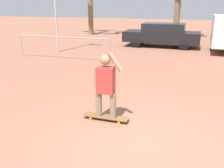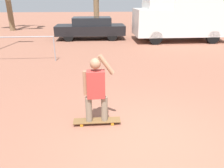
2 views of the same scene
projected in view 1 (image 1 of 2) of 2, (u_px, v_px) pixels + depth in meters
name	position (u px, v px, depth m)	size (l,w,h in m)	color
ground_plane	(142.00, 144.00, 4.61)	(80.00, 80.00, 0.00)	#935B47
skateboard	(106.00, 117.00, 5.58)	(1.02, 0.24, 0.09)	brown
person_skateboarder	(106.00, 83.00, 5.33)	(0.64, 0.22, 1.48)	gray
parked_car_black	(162.00, 34.00, 14.92)	(4.43, 1.75, 1.39)	black
plaza_railing_segment	(63.00, 40.00, 11.28)	(4.57, 0.05, 1.08)	#99999E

